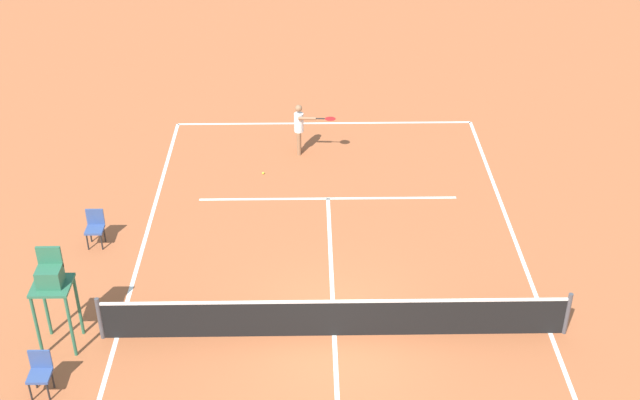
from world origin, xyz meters
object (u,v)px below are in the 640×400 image
player_serving (301,125)px  courtside_chair_near (40,371)px  umpire_chair (52,284)px  tennis_ball (263,173)px  courtside_chair_mid (95,226)px

player_serving → courtside_chair_near: player_serving is taller
player_serving → umpire_chair: size_ratio=0.67×
player_serving → umpire_chair: (5.09, 8.55, 0.66)m
tennis_ball → courtside_chair_near: bearing=65.2°
courtside_chair_near → courtside_chair_mid: 5.23m
courtside_chair_near → umpire_chair: bearing=-91.8°
umpire_chair → courtside_chair_mid: 3.95m
umpire_chair → courtside_chair_mid: umpire_chair is taller
umpire_chair → courtside_chair_near: size_ratio=2.54×
umpire_chair → courtside_chair_mid: (0.06, -3.80, -1.07)m
courtside_chair_near → courtside_chair_mid: (0.02, -5.23, 0.00)m
tennis_ball → umpire_chair: size_ratio=0.03×
player_serving → courtside_chair_mid: size_ratio=1.69×
player_serving → courtside_chair_near: (5.13, 9.99, -0.41)m
umpire_chair → courtside_chair_near: (0.04, 1.43, -1.07)m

